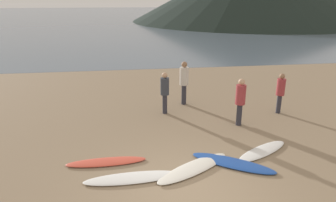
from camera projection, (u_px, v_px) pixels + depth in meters
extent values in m
cube|color=#8C7559|center=(150.00, 82.00, 16.56)|extent=(120.00, 120.00, 0.20)
cube|color=slate|center=(128.00, 16.00, 65.77)|extent=(140.00, 100.00, 0.01)
ellipsoid|color=#D84C38|center=(106.00, 162.00, 8.37)|extent=(2.14, 0.52, 0.07)
ellipsoid|color=white|center=(132.00, 178.00, 7.64)|extent=(2.39, 0.63, 0.07)
ellipsoid|color=silver|center=(194.00, 168.00, 8.08)|extent=(2.33, 1.72, 0.08)
ellipsoid|color=#1E479E|center=(233.00, 163.00, 8.30)|extent=(2.21, 1.77, 0.08)
ellipsoid|color=white|center=(263.00, 151.00, 8.97)|extent=(2.00, 1.45, 0.06)
cylinder|color=#2D2D38|center=(165.00, 104.00, 11.80)|extent=(0.18, 0.18, 0.75)
cylinder|color=#333842|center=(165.00, 86.00, 11.57)|extent=(0.32, 0.32, 0.65)
sphere|color=tan|center=(165.00, 75.00, 11.43)|extent=(0.21, 0.21, 0.21)
cylinder|color=#2D2D38|center=(279.00, 104.00, 11.84)|extent=(0.17, 0.17, 0.72)
cylinder|color=#9E3338|center=(281.00, 87.00, 11.62)|extent=(0.31, 0.31, 0.63)
sphere|color=#936B4C|center=(282.00, 76.00, 11.49)|extent=(0.20, 0.20, 0.20)
cylinder|color=#2D2D38|center=(184.00, 94.00, 12.79)|extent=(0.20, 0.20, 0.83)
cylinder|color=beige|center=(184.00, 76.00, 12.54)|extent=(0.36, 0.36, 0.72)
sphere|color=#936B4C|center=(184.00, 64.00, 12.38)|extent=(0.24, 0.24, 0.24)
cylinder|color=#2D2D38|center=(239.00, 115.00, 10.72)|extent=(0.19, 0.19, 0.77)
cylinder|color=#9E3338|center=(241.00, 95.00, 10.48)|extent=(0.34, 0.34, 0.67)
sphere|color=tan|center=(242.00, 82.00, 10.34)|extent=(0.22, 0.22, 0.22)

